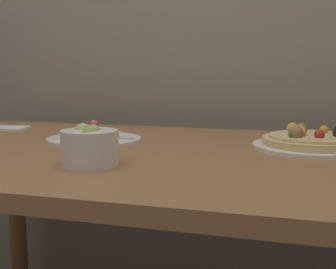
% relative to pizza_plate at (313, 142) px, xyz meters
% --- Properties ---
extents(dining_table, '(1.44, 0.89, 0.77)m').
position_rel_pizza_plate_xyz_m(dining_table, '(-0.39, -0.14, -0.11)').
color(dining_table, olive).
rests_on(dining_table, ground_plane).
extents(pizza_plate, '(0.30, 0.30, 0.06)m').
position_rel_pizza_plate_xyz_m(pizza_plate, '(0.00, 0.00, 0.00)').
color(pizza_plate, white).
rests_on(pizza_plate, dining_table).
extents(tartare_plate, '(0.26, 0.26, 0.06)m').
position_rel_pizza_plate_xyz_m(tartare_plate, '(-0.58, -0.05, -0.01)').
color(tartare_plate, white).
rests_on(tartare_plate, dining_table).
extents(small_bowl, '(0.12, 0.12, 0.09)m').
position_rel_pizza_plate_xyz_m(small_bowl, '(-0.45, -0.35, 0.02)').
color(small_bowl, white).
rests_on(small_bowl, dining_table).
extents(napkin, '(0.18, 0.12, 0.01)m').
position_rel_pizza_plate_xyz_m(napkin, '(-0.97, 0.09, -0.01)').
color(napkin, white).
rests_on(napkin, dining_table).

